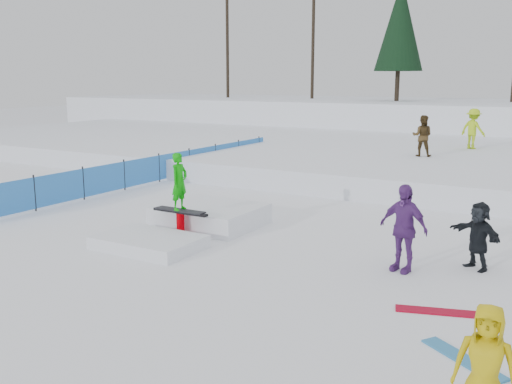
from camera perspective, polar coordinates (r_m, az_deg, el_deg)
The scene contains 12 objects.
ground at distance 13.21m, azimuth -6.31°, elevation -5.94°, with size 120.00×120.00×0.00m, color white.
snow_berm at distance 40.89m, azimuth 19.80°, elevation 6.83°, with size 60.00×14.00×2.40m, color white.
snow_midrise at distance 27.39m, azimuth 14.10°, elevation 3.60°, with size 50.00×18.00×0.80m, color white.
safety_fence at distance 22.10m, azimuth -9.66°, elevation 2.41°, with size 0.05×16.00×1.10m.
walker_olive at distance 24.02m, azimuth 16.29°, elevation 5.41°, with size 0.81×0.63×1.66m, color #3F2E15.
walker_ygreen at distance 27.35m, azimuth 20.89°, elevation 5.93°, with size 1.16×0.67×1.79m, color #AED817.
spectator_purple at distance 11.99m, azimuth 14.51°, elevation -3.50°, with size 1.07×0.44×1.82m, color #5D2C7C.
spectator_yellow at distance 7.20m, azimuth 21.95°, elevation -15.76°, with size 0.70×0.46×1.44m, color #C5AB0B.
spectator_dark at distance 12.64m, azimuth 21.33°, elevation -4.09°, with size 1.32×0.42×1.43m, color black.
loose_board_red at distance 10.34m, azimuth 17.72°, elevation -11.32°, with size 1.40×0.28×0.03m, color maroon.
loose_board_teal at distance 8.86m, azimuth 20.01°, elevation -15.42°, with size 1.40×0.28×0.03m, color teal.
jib_rail_feature at distance 14.85m, azimuth -6.19°, elevation -2.78°, with size 2.60×4.40×2.11m.
Camera 1 is at (7.60, -10.08, 3.89)m, focal length 40.00 mm.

